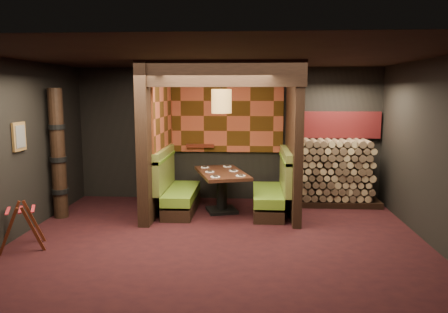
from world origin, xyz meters
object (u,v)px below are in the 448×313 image
totem_column (58,155)px  booth_bench_right (273,193)px  dining_table (222,183)px  luggage_rack (22,225)px  pendant_lamp (221,101)px  booth_bench_left (176,191)px  firewood_stack (338,173)px

totem_column → booth_bench_right: bearing=7.9°
dining_table → luggage_rack: 3.61m
booth_bench_right → dining_table: 1.01m
pendant_lamp → booth_bench_right: bearing=2.1°
booth_bench_right → totem_column: totem_column is taller
totem_column → booth_bench_left: bearing=14.8°
luggage_rack → firewood_stack: (5.21, 2.89, 0.32)m
pendant_lamp → luggage_rack: pendant_lamp is taller
pendant_lamp → booth_bench_left: bearing=177.6°
dining_table → booth_bench_right: bearing=-0.8°
booth_bench_left → firewood_stack: firewood_stack is taller
booth_bench_left → pendant_lamp: size_ratio=1.74×
pendant_lamp → firewood_stack: size_ratio=0.53×
pendant_lamp → firewood_stack: (2.35, 0.74, -1.48)m
booth_bench_right → luggage_rack: 4.43m
booth_bench_right → luggage_rack: booth_bench_right is taller
booth_bench_right → totem_column: size_ratio=0.67×
booth_bench_right → totem_column: (-3.98, -0.55, 0.79)m
booth_bench_right → luggage_rack: (-3.85, -2.19, -0.04)m
booth_bench_left → totem_column: size_ratio=0.67×
booth_bench_right → luggage_rack: bearing=-150.4°
booth_bench_left → totem_column: bearing=-165.2°
dining_table → firewood_stack: (2.35, 0.69, 0.12)m
dining_table → pendant_lamp: size_ratio=1.84×
booth_bench_left → luggage_rack: bearing=-131.8°
dining_table → totem_column: size_ratio=0.70×
pendant_lamp → totem_column: 3.18m
booth_bench_left → dining_table: booth_bench_left is taller
firewood_stack → booth_bench_right: bearing=-152.7°
totem_column → firewood_stack: 5.50m
pendant_lamp → firewood_stack: 2.87m
booth_bench_left → luggage_rack: size_ratio=1.99×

